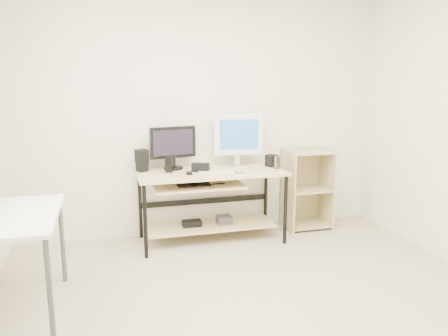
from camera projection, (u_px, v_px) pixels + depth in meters
room at (249, 136)px, 2.80m from camera, size 4.01×4.01×2.62m
desk at (209, 191)px, 4.51m from camera, size 1.50×0.65×0.75m
side_table at (14, 225)px, 3.05m from camera, size 0.60×1.00×0.75m
shelf_unit at (306, 188)px, 4.98m from camera, size 0.50×0.40×0.90m
black_monitor at (173, 145)px, 4.51m from camera, size 0.49×0.20×0.44m
white_imac at (238, 136)px, 4.68m from camera, size 0.53×0.17×0.57m
keyboard at (219, 171)px, 4.43m from camera, size 0.43×0.15×0.01m
mouse at (239, 171)px, 4.38m from camera, size 0.08×0.12×0.04m
center_speaker at (201, 167)px, 4.43m from camera, size 0.19×0.14×0.09m
speaker_left at (142, 160)px, 4.43m from camera, size 0.14×0.14×0.22m
speaker_right at (272, 161)px, 4.70m from camera, size 0.14×0.14×0.13m
audio_controller at (169, 165)px, 4.39m from camera, size 0.09×0.07×0.15m
volume_puck at (189, 173)px, 4.30m from camera, size 0.07×0.07×0.03m
smartphone at (237, 171)px, 4.46m from camera, size 0.09×0.13×0.01m
coaster at (277, 168)px, 4.59m from camera, size 0.09×0.09×0.01m
drinking_glass at (277, 162)px, 4.58m from camera, size 0.07×0.07×0.12m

